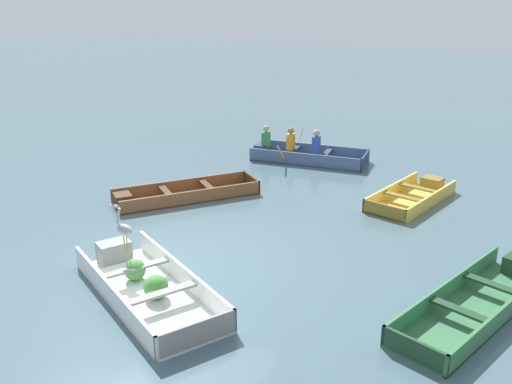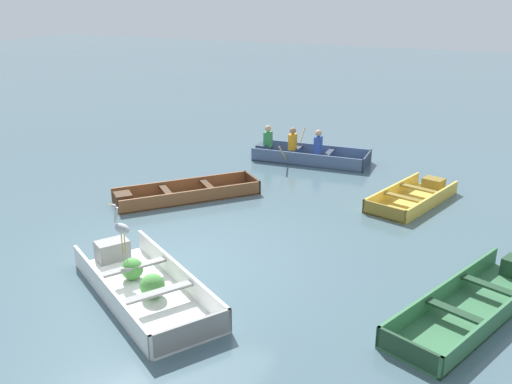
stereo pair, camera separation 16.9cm
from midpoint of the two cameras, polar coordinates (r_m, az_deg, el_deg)
ground_plane at (r=10.40m, az=-6.91°, el=-6.66°), size 80.00×80.00×0.00m
dinghy_white_foreground at (r=9.39m, az=-11.59°, el=-8.98°), size 3.45×2.77×0.43m
skiff_yellow_near_moored at (r=13.52m, az=15.12°, el=-0.40°), size 1.70×2.76×0.30m
skiff_wooden_brown_mid_moored at (r=13.27m, az=-7.83°, el=-0.25°), size 2.88×3.12×0.32m
skiff_green_far_moored at (r=9.41m, az=20.93°, el=-10.18°), size 2.16×3.67×0.34m
rowboat_slate_blue_with_crew at (r=16.13m, az=4.28°, el=3.91°), size 3.25×2.34×0.92m
heron_on_dinghy at (r=9.61m, az=-13.58°, el=-3.50°), size 0.46×0.19×0.84m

